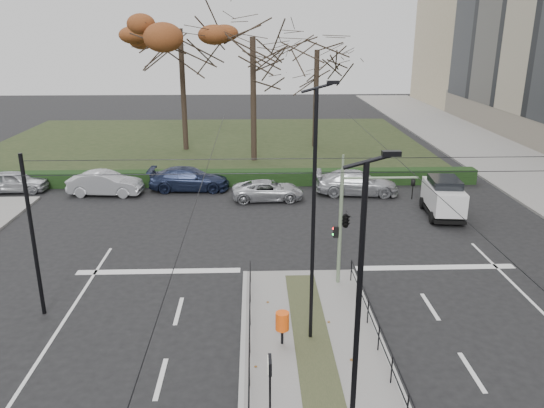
{
  "coord_description": "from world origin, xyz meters",
  "views": [
    {
      "loc": [
        -1.85,
        -15.45,
        9.91
      ],
      "look_at": [
        -1.07,
        7.07,
        2.45
      ],
      "focal_mm": 35.0,
      "sensor_mm": 36.0,
      "label": 1
    }
  ],
  "objects": [
    {
      "name": "streetlamp_median_far",
      "position": [
        -0.02,
        -0.12,
        4.4
      ],
      "size": [
        0.7,
        0.14,
        8.37
      ],
      "color": "black",
      "rests_on": "median_island"
    },
    {
      "name": "median_railing",
      "position": [
        0.0,
        -2.6,
        0.98
      ],
      "size": [
        4.14,
        13.24,
        0.92
      ],
      "color": "black",
      "rests_on": "median_island"
    },
    {
      "name": "parked_car_third",
      "position": [
        -6.03,
        17.56,
        0.74
      ],
      "size": [
        5.15,
        2.19,
        1.48
      ],
      "primitive_type": "imported",
      "rotation": [
        0.0,
        0.0,
        1.55
      ],
      "color": "#1B233F",
      "rests_on": "ground"
    },
    {
      "name": "rust_tree",
      "position": [
        -7.68,
        29.44,
        9.94
      ],
      "size": [
        10.06,
        10.06,
        12.96
      ],
      "color": "black",
      "rests_on": "park"
    },
    {
      "name": "parked_car_fourth",
      "position": [
        -1.02,
        15.31,
        0.6
      ],
      "size": [
        4.4,
        2.16,
        1.2
      ],
      "primitive_type": "imported",
      "rotation": [
        0.0,
        0.0,
        1.61
      ],
      "color": "#AFB1B7",
      "rests_on": "ground"
    },
    {
      "name": "info_panel",
      "position": [
        -1.5,
        -3.97,
        1.59
      ],
      "size": [
        0.1,
        0.48,
        1.85
      ],
      "color": "black",
      "rests_on": "median_island"
    },
    {
      "name": "parked_car_first",
      "position": [
        -17.11,
        17.49,
        0.7
      ],
      "size": [
        4.12,
        1.75,
        1.39
      ],
      "primitive_type": "imported",
      "rotation": [
        0.0,
        0.0,
        1.6
      ],
      "color": "#AFB1B7",
      "rests_on": "ground"
    },
    {
      "name": "parked_car_fifth",
      "position": [
        4.58,
        16.28,
        0.75
      ],
      "size": [
        5.31,
        2.55,
        1.49
      ],
      "primitive_type": "imported",
      "rotation": [
        0.0,
        0.0,
        1.48
      ],
      "color": "#AFB1B7",
      "rests_on": "ground"
    },
    {
      "name": "catenary",
      "position": [
        0.0,
        1.62,
        3.42
      ],
      "size": [
        20.0,
        34.0,
        6.0
      ],
      "color": "black",
      "rests_on": "ground"
    },
    {
      "name": "white_van",
      "position": [
        8.56,
        12.04,
        1.14
      ],
      "size": [
        2.15,
        4.07,
        2.17
      ],
      "color": "silver",
      "rests_on": "ground"
    },
    {
      "name": "ground",
      "position": [
        0.0,
        0.0,
        0.0
      ],
      "size": [
        140.0,
        140.0,
        0.0
      ],
      "primitive_type": "plane",
      "color": "black",
      "rests_on": "ground"
    },
    {
      "name": "streetlamp_median_near",
      "position": [
        0.14,
        -6.5,
        4.08
      ],
      "size": [
        0.65,
        0.13,
        7.76
      ],
      "color": "black",
      "rests_on": "median_island"
    },
    {
      "name": "bare_tree_near",
      "position": [
        -1.86,
        25.29,
        8.69
      ],
      "size": [
        6.53,
        6.53,
        12.32
      ],
      "color": "black",
      "rests_on": "park"
    },
    {
      "name": "median_island",
      "position": [
        0.0,
        -2.5,
        0.07
      ],
      "size": [
        4.4,
        15.0,
        0.14
      ],
      "primitive_type": "cube",
      "color": "slate",
      "rests_on": "ground"
    },
    {
      "name": "traffic_light",
      "position": [
        1.78,
        3.87,
        2.9
      ],
      "size": [
        3.22,
        1.84,
        4.74
      ],
      "color": "slate",
      "rests_on": "median_island"
    },
    {
      "name": "parked_car_second",
      "position": [
        -11.15,
        16.67,
        0.75
      ],
      "size": [
        4.64,
        1.92,
        1.49
      ],
      "primitive_type": "imported",
      "rotation": [
        0.0,
        0.0,
        1.49
      ],
      "color": "#AFB1B7",
      "rests_on": "ground"
    },
    {
      "name": "litter_bin",
      "position": [
        -1.0,
        -0.47,
        0.95
      ],
      "size": [
        0.44,
        0.44,
        1.13
      ],
      "color": "black",
      "rests_on": "median_island"
    },
    {
      "name": "sidewalk_east",
      "position": [
        18.0,
        22.0,
        0.07
      ],
      "size": [
        8.0,
        90.0,
        0.14
      ],
      "primitive_type": "cube",
      "color": "slate",
      "rests_on": "ground"
    },
    {
      "name": "park",
      "position": [
        -6.0,
        32.0,
        0.05
      ],
      "size": [
        38.0,
        26.0,
        0.1
      ],
      "primitive_type": "cube",
      "color": "black",
      "rests_on": "ground"
    },
    {
      "name": "bare_tree_center",
      "position": [
        3.5,
        30.27,
        7.67
      ],
      "size": [
        7.8,
        7.8,
        10.85
      ],
      "color": "black",
      "rests_on": "park"
    },
    {
      "name": "hedge",
      "position": [
        -6.0,
        18.6,
        0.5
      ],
      "size": [
        38.0,
        1.0,
        1.0
      ],
      "primitive_type": "cube",
      "color": "black",
      "rests_on": "ground"
    }
  ]
}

